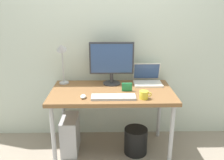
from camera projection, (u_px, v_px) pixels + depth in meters
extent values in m
plane|color=gray|center=(112.00, 149.00, 2.80)|extent=(6.00, 6.00, 0.00)
cube|color=silver|center=(111.00, 33.00, 2.79)|extent=(4.40, 0.04, 2.60)
cube|color=brown|center=(112.00, 92.00, 2.58)|extent=(1.32, 0.71, 0.04)
cylinder|color=#B2B2B7|center=(53.00, 138.00, 2.40)|extent=(0.04, 0.04, 0.70)
cylinder|color=#B2B2B7|center=(171.00, 136.00, 2.43)|extent=(0.04, 0.04, 0.70)
cylinder|color=#B2B2B7|center=(63.00, 112.00, 2.96)|extent=(0.04, 0.04, 0.70)
cylinder|color=#B2B2B7|center=(159.00, 111.00, 2.99)|extent=(0.04, 0.04, 0.70)
cylinder|color=#333338|center=(112.00, 83.00, 2.78)|extent=(0.20, 0.20, 0.01)
cylinder|color=#333338|center=(112.00, 78.00, 2.76)|extent=(0.04, 0.04, 0.11)
cube|color=#333338|center=(112.00, 58.00, 2.69)|extent=(0.50, 0.03, 0.36)
cube|color=#334C7F|center=(112.00, 59.00, 2.67)|extent=(0.47, 0.01, 0.33)
cube|color=silver|center=(148.00, 84.00, 2.75)|extent=(0.32, 0.22, 0.02)
cube|color=silver|center=(146.00, 71.00, 2.85)|extent=(0.32, 0.06, 0.21)
cube|color=#334C7F|center=(147.00, 71.00, 2.84)|extent=(0.30, 0.05, 0.18)
cylinder|color=#B2B2B7|center=(64.00, 83.00, 2.80)|extent=(0.11, 0.11, 0.01)
cylinder|color=#B2B2B7|center=(63.00, 66.00, 2.74)|extent=(0.02, 0.02, 0.39)
cone|color=#B2B2B7|center=(61.00, 47.00, 2.63)|extent=(0.11, 0.14, 0.13)
cube|color=#B2B2B7|center=(113.00, 97.00, 2.37)|extent=(0.44, 0.14, 0.02)
ellipsoid|color=silver|center=(83.00, 96.00, 2.37)|extent=(0.06, 0.09, 0.03)
cylinder|color=yellow|center=(144.00, 95.00, 2.34)|extent=(0.09, 0.09, 0.08)
torus|color=yellow|center=(149.00, 95.00, 2.34)|extent=(0.05, 0.01, 0.05)
cube|color=#268C4C|center=(127.00, 87.00, 2.54)|extent=(0.11, 0.02, 0.09)
cube|color=#B2B2B7|center=(70.00, 134.00, 2.73)|extent=(0.18, 0.36, 0.42)
cylinder|color=black|center=(136.00, 141.00, 2.71)|extent=(0.26, 0.26, 0.30)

